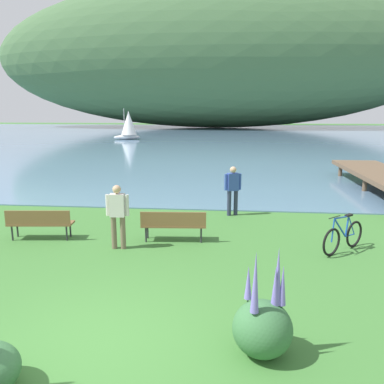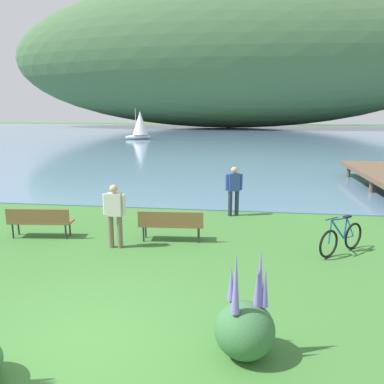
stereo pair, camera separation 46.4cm
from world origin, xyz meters
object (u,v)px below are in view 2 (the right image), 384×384
(bicycle_leaning_near_bench, at_px, (341,238))
(person_on_the_grass, at_px, (115,212))
(park_bench_further_along, at_px, (40,220))
(person_at_shoreline, at_px, (234,188))
(sailboat_mid_bay, at_px, (140,125))
(park_bench_near_camera, at_px, (171,223))

(bicycle_leaning_near_bench, distance_m, person_on_the_grass, 5.87)
(park_bench_further_along, distance_m, person_on_the_grass, 2.50)
(bicycle_leaning_near_bench, distance_m, person_at_shoreline, 4.37)
(park_bench_further_along, bearing_deg, sailboat_mid_bay, 100.92)
(bicycle_leaning_near_bench, height_order, sailboat_mid_bay, sailboat_mid_bay)
(bicycle_leaning_near_bench, relative_size, sailboat_mid_bay, 0.36)
(park_bench_further_along, xyz_separation_m, bicycle_leaning_near_bench, (8.24, -0.13, -0.12))
(park_bench_further_along, relative_size, person_at_shoreline, 1.08)
(park_bench_further_along, bearing_deg, person_on_the_grass, -11.56)
(park_bench_near_camera, relative_size, sailboat_mid_bay, 0.49)
(park_bench_near_camera, height_order, person_on_the_grass, person_on_the_grass)
(park_bench_near_camera, distance_m, park_bench_further_along, 3.77)
(sailboat_mid_bay, bearing_deg, bicycle_leaning_near_bench, -67.42)
(person_on_the_grass, bearing_deg, sailboat_mid_bay, 104.31)
(bicycle_leaning_near_bench, distance_m, sailboat_mid_bay, 39.93)
(person_at_shoreline, height_order, sailboat_mid_bay, sailboat_mid_bay)
(sailboat_mid_bay, bearing_deg, park_bench_further_along, -79.08)
(park_bench_further_along, distance_m, sailboat_mid_bay, 37.42)
(park_bench_near_camera, relative_size, person_on_the_grass, 1.07)
(bicycle_leaning_near_bench, bearing_deg, person_at_shoreline, 130.95)
(park_bench_further_along, distance_m, person_at_shoreline, 6.27)
(person_at_shoreline, relative_size, sailboat_mid_bay, 0.46)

